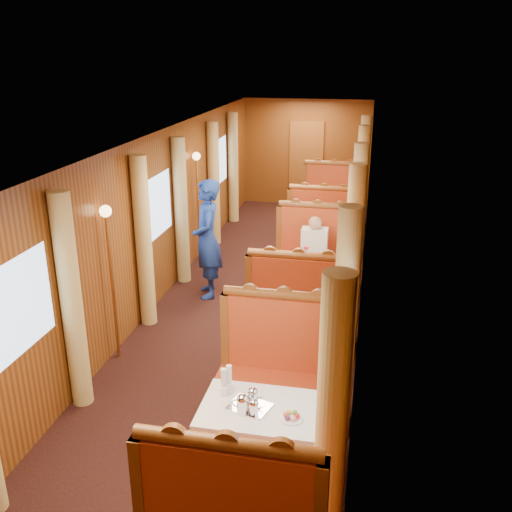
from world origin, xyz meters
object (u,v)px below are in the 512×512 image
(tea_tray, at_px, (249,407))
(steward, at_px, (207,239))
(rose_vase_far, at_px, (328,193))
(table_far, at_px, (328,220))
(table_mid, at_px, (308,288))
(passenger, at_px, (314,247))
(table_near, at_px, (262,444))
(banquette_far_aft, at_px, (332,204))
(fruit_plate, at_px, (291,417))
(banquette_mid_aft, at_px, (315,260))
(banquette_mid_fwd, at_px, (299,315))
(banquette_near_aft, at_px, (280,377))
(rose_vase_mid, at_px, (306,251))
(teapot_back, at_px, (253,398))
(banquette_far_fwd, at_px, (323,232))
(teapot_left, at_px, (243,406))
(teapot_right, at_px, (254,409))

(tea_tray, relative_size, steward, 0.19)
(rose_vase_far, bearing_deg, steward, -115.94)
(tea_tray, bearing_deg, table_far, 89.15)
(table_mid, relative_size, passenger, 1.38)
(table_near, distance_m, tea_tray, 0.40)
(banquette_far_aft, xyz_separation_m, fruit_plate, (0.27, -8.12, 0.35))
(banquette_mid_aft, bearing_deg, banquette_mid_fwd, -90.00)
(banquette_mid_aft, relative_size, passenger, 1.76)
(banquette_near_aft, xyz_separation_m, banquette_far_aft, (0.00, 7.00, 0.00))
(table_far, height_order, passenger, passenger)
(banquette_mid_fwd, bearing_deg, table_near, -90.00)
(table_near, relative_size, rose_vase_far, 2.92)
(rose_vase_mid, distance_m, steward, 1.56)
(teapot_back, bearing_deg, banquette_far_fwd, 94.08)
(teapot_left, relative_size, steward, 0.09)
(banquette_mid_fwd, xyz_separation_m, tea_tray, (-0.10, -2.50, 0.33))
(banquette_mid_aft, relative_size, banquette_far_aft, 1.00)
(rose_vase_far, bearing_deg, fruit_plate, -87.70)
(teapot_right, bearing_deg, fruit_plate, -5.97)
(banquette_far_fwd, bearing_deg, banquette_mid_fwd, -90.00)
(table_far, height_order, teapot_back, teapot_back)
(teapot_right, xyz_separation_m, teapot_back, (-0.04, 0.15, 0.00))
(banquette_far_fwd, xyz_separation_m, passenger, (-0.00, -1.73, 0.32))
(rose_vase_far, bearing_deg, banquette_near_aft, -89.85)
(banquette_near_aft, xyz_separation_m, banquette_mid_fwd, (0.00, 1.47, 0.00))
(teapot_back, xyz_separation_m, rose_vase_mid, (0.05, 3.47, 0.11))
(table_mid, height_order, banquette_mid_fwd, banquette_mid_fwd)
(table_mid, xyz_separation_m, fruit_plate, (0.27, -3.60, 0.39))
(steward, bearing_deg, rose_vase_far, 134.87)
(banquette_near_aft, relative_size, table_mid, 1.28)
(table_mid, distance_m, fruit_plate, 3.63)
(tea_tray, bearing_deg, banquette_far_fwd, 89.01)
(table_near, height_order, banquette_near_aft, banquette_near_aft)
(tea_tray, distance_m, rose_vase_mid, 3.52)
(table_mid, height_order, fruit_plate, fruit_plate)
(table_far, bearing_deg, rose_vase_far, -131.99)
(table_near, xyz_separation_m, banquette_far_aft, (0.00, 8.01, 0.05))
(fruit_plate, height_order, rose_vase_far, rose_vase_far)
(teapot_left, distance_m, fruit_plate, 0.41)
(teapot_left, distance_m, teapot_back, 0.15)
(steward, bearing_deg, rose_vase_mid, 59.98)
(teapot_right, distance_m, passenger, 4.37)
(tea_tray, bearing_deg, banquette_far_aft, 89.26)
(rose_vase_mid, xyz_separation_m, rose_vase_far, (0.02, 3.48, 0.00))
(tea_tray, bearing_deg, banquette_near_aft, 84.23)
(banquette_mid_fwd, bearing_deg, banquette_mid_aft, 90.00)
(tea_tray, distance_m, fruit_plate, 0.38)
(table_mid, height_order, teapot_right, teapot_right)
(banquette_mid_fwd, relative_size, passenger, 1.76)
(banquette_mid_aft, bearing_deg, table_far, 90.00)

